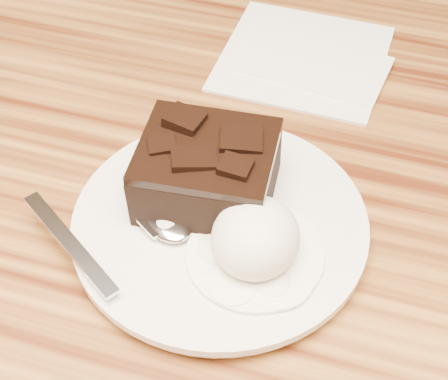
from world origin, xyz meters
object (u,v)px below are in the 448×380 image
(ice_cream_scoop, at_px, (256,238))
(napkin, at_px, (303,57))
(spoon, at_px, (168,224))
(plate, at_px, (220,228))
(brownie, at_px, (207,175))

(ice_cream_scoop, height_order, napkin, ice_cream_scoop)
(spoon, height_order, napkin, spoon)
(plate, relative_size, napkin, 1.44)
(ice_cream_scoop, height_order, spoon, ice_cream_scoop)
(ice_cream_scoop, relative_size, napkin, 0.43)
(ice_cream_scoop, bearing_deg, brownie, 137.40)
(plate, distance_m, ice_cream_scoop, 0.05)
(brownie, height_order, spoon, brownie)
(plate, height_order, spoon, spoon)
(brownie, distance_m, ice_cream_scoop, 0.07)
(plate, height_order, brownie, brownie)
(spoon, bearing_deg, brownie, 10.14)
(ice_cream_scoop, distance_m, spoon, 0.07)
(brownie, height_order, ice_cream_scoop, ice_cream_scoop)
(brownie, relative_size, napkin, 0.64)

